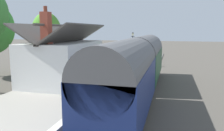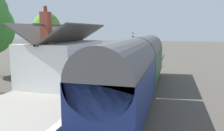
% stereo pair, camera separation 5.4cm
% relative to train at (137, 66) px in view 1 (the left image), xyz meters
% --- Properties ---
extents(ground_plane, '(160.00, 160.00, 0.00)m').
position_rel_train_xyz_m(ground_plane, '(4.63, 0.90, -2.22)').
color(ground_plane, '#4C473F').
extents(platform, '(32.00, 5.73, 0.89)m').
position_rel_train_xyz_m(platform, '(4.63, 4.76, -1.77)').
color(platform, gray).
rests_on(platform, ground).
extents(platform_edge_coping, '(32.00, 0.36, 0.02)m').
position_rel_train_xyz_m(platform_edge_coping, '(4.63, 2.08, -1.32)').
color(platform_edge_coping, beige).
rests_on(platform_edge_coping, platform).
extents(rail_near, '(52.00, 0.08, 0.14)m').
position_rel_train_xyz_m(rail_near, '(4.63, -0.72, -2.15)').
color(rail_near, gray).
rests_on(rail_near, ground).
extents(rail_far, '(52.00, 0.08, 0.14)m').
position_rel_train_xyz_m(rail_far, '(4.63, 0.72, -2.15)').
color(rail_far, gray).
rests_on(rail_far, ground).
extents(train, '(18.28, 2.73, 4.32)m').
position_rel_train_xyz_m(train, '(0.00, 0.00, 0.00)').
color(train, black).
rests_on(train, ground).
extents(station_building, '(7.37, 4.31, 5.45)m').
position_rel_train_xyz_m(station_building, '(-0.45, 5.58, 0.30)').
color(station_building, white).
rests_on(station_building, platform).
extents(bench_mid_platform, '(1.42, 0.49, 0.88)m').
position_rel_train_xyz_m(bench_mid_platform, '(12.34, 4.48, -0.85)').
color(bench_mid_platform, '#26727F').
rests_on(bench_mid_platform, platform).
extents(bench_by_lamp, '(1.40, 0.44, 0.88)m').
position_rel_train_xyz_m(bench_by_lamp, '(7.15, 4.29, -0.85)').
color(bench_by_lamp, '#26727F').
rests_on(bench_by_lamp, platform).
extents(bench_platform_end, '(1.41, 0.45, 0.88)m').
position_rel_train_xyz_m(bench_platform_end, '(10.08, 4.27, -0.85)').
color(bench_platform_end, '#26727F').
rests_on(bench_platform_end, platform).
extents(bench_near_building, '(1.42, 0.49, 0.88)m').
position_rel_train_xyz_m(bench_near_building, '(5.16, 4.25, -0.85)').
color(bench_near_building, '#26727F').
rests_on(bench_near_building, platform).
extents(planter_corner_building, '(0.49, 0.49, 0.74)m').
position_rel_train_xyz_m(planter_corner_building, '(15.59, 2.42, -0.94)').
color(planter_corner_building, '#9E5138').
rests_on(planter_corner_building, platform).
extents(planter_bench_right, '(0.59, 0.59, 0.96)m').
position_rel_train_xyz_m(planter_bench_right, '(13.81, 4.23, -0.83)').
color(planter_bench_right, teal).
rests_on(planter_bench_right, platform).
extents(planter_edge_far, '(0.89, 0.32, 0.58)m').
position_rel_train_xyz_m(planter_edge_far, '(0.60, 2.48, -1.06)').
color(planter_edge_far, gray).
rests_on(planter_edge_far, platform).
extents(lamp_post_platform, '(0.32, 0.50, 3.64)m').
position_rel_train_xyz_m(lamp_post_platform, '(13.86, 2.69, 1.21)').
color(lamp_post_platform, black).
rests_on(lamp_post_platform, platform).
extents(station_sign_board, '(0.96, 0.06, 1.57)m').
position_rel_train_xyz_m(station_sign_board, '(-3.69, 2.94, -0.14)').
color(station_sign_board, black).
rests_on(station_sign_board, platform).
extents(tree_far_right, '(3.46, 3.05, 6.72)m').
position_rel_train_xyz_m(tree_far_right, '(6.60, 11.04, 2.42)').
color(tree_far_right, '#4C3828').
rests_on(tree_far_right, ground).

